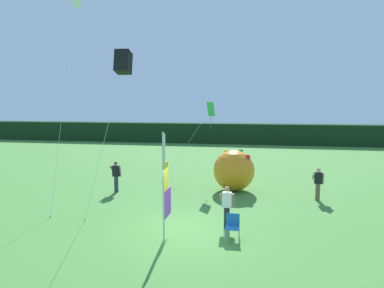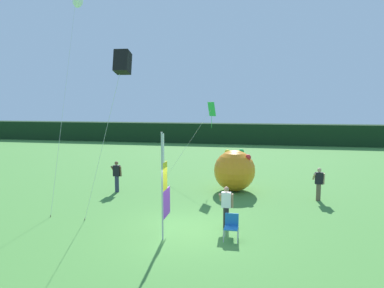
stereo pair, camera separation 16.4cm
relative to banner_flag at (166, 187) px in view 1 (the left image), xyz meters
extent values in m
plane|color=#478438|center=(0.51, 0.64, -1.82)|extent=(120.00, 120.00, 0.00)
cube|color=black|center=(0.51, 30.28, -0.61)|extent=(80.00, 2.40, 2.42)
cylinder|color=#B7B7BC|center=(0.00, -0.29, 0.08)|extent=(0.06, 0.06, 3.80)
cube|color=purple|center=(0.00, 0.22, -0.63)|extent=(0.02, 0.97, 1.01)
cube|color=yellow|center=(0.00, 0.04, 0.38)|extent=(0.02, 0.60, 1.01)
cube|color=white|center=(0.00, -0.15, 1.40)|extent=(0.02, 0.23, 1.01)
cylinder|color=black|center=(2.06, 1.31, -1.42)|extent=(0.22, 0.22, 0.81)
cube|color=white|center=(2.06, 1.31, -0.71)|extent=(0.36, 0.20, 0.59)
sphere|color=#A37556|center=(2.06, 1.31, -0.30)|extent=(0.20, 0.20, 0.20)
cylinder|color=#A37556|center=(1.83, 1.37, -0.65)|extent=(0.09, 0.48, 0.42)
cylinder|color=#A37556|center=(2.29, 1.32, -0.74)|extent=(0.09, 0.14, 0.56)
cylinder|color=brown|center=(6.18, 5.96, -1.40)|extent=(0.22, 0.22, 0.84)
cube|color=black|center=(6.18, 5.96, -0.70)|extent=(0.36, 0.20, 0.58)
sphere|color=tan|center=(6.18, 5.96, -0.28)|extent=(0.20, 0.20, 0.20)
cylinder|color=tan|center=(5.95, 6.02, -0.63)|extent=(0.09, 0.48, 0.42)
cylinder|color=tan|center=(6.41, 5.97, -0.73)|extent=(0.09, 0.14, 0.56)
cylinder|color=#2D334C|center=(-4.27, 5.61, -1.38)|extent=(0.22, 0.22, 0.87)
cube|color=black|center=(-4.27, 5.61, -0.65)|extent=(0.36, 0.20, 0.59)
sphere|color=brown|center=(-4.27, 5.61, -0.23)|extent=(0.20, 0.20, 0.20)
cylinder|color=brown|center=(-4.50, 5.67, -0.58)|extent=(0.09, 0.48, 0.42)
cylinder|color=brown|center=(-4.04, 5.62, -0.68)|extent=(0.09, 0.14, 0.56)
sphere|color=orange|center=(1.96, 7.10, -0.70)|extent=(2.25, 2.25, 2.25)
sphere|color=red|center=(2.69, 6.81, 0.11)|extent=(0.32, 0.32, 0.32)
sphere|color=yellow|center=(1.52, 7.53, 0.25)|extent=(0.32, 0.32, 0.32)
sphere|color=green|center=(2.29, 7.45, 0.32)|extent=(0.32, 0.32, 0.32)
cylinder|color=#BCBCC1|center=(2.12, -0.09, -1.61)|extent=(0.03, 0.03, 0.42)
cylinder|color=#BCBCC1|center=(2.60, -0.09, -1.61)|extent=(0.03, 0.03, 0.42)
cylinder|color=#BCBCC1|center=(2.12, 0.39, -1.61)|extent=(0.03, 0.03, 0.42)
cylinder|color=#BCBCC1|center=(2.60, 0.39, -1.61)|extent=(0.03, 0.03, 0.42)
cube|color=#1E66B2|center=(2.36, 0.15, -1.39)|extent=(0.48, 0.48, 0.03)
cube|color=#1E66B2|center=(2.36, 0.39, -1.15)|extent=(0.48, 0.03, 0.44)
cylinder|color=brown|center=(-5.34, 1.16, -1.78)|extent=(0.03, 0.03, 0.08)
cylinder|color=silver|center=(-5.52, 2.86, 3.08)|extent=(0.38, 3.42, 9.82)
cylinder|color=brown|center=(-2.49, 8.40, -1.78)|extent=(0.03, 0.03, 0.08)
cylinder|color=silver|center=(-1.05, 8.81, 0.40)|extent=(2.90, 0.83, 4.45)
cube|color=green|center=(0.39, 9.22, 2.63)|extent=(0.57, 0.56, 0.86)
cylinder|color=green|center=(0.39, 9.22, 1.84)|extent=(0.02, 0.02, 0.70)
cylinder|color=brown|center=(-3.71, 1.06, -1.78)|extent=(0.03, 0.03, 0.08)
cylinder|color=silver|center=(-2.70, 0.80, 1.31)|extent=(2.03, 0.53, 6.26)
cube|color=black|center=(-1.69, 0.54, 4.44)|extent=(0.57, 0.73, 0.90)
camera|label=1|loc=(3.08, -11.47, 2.91)|focal=32.06mm
camera|label=2|loc=(3.24, -11.44, 2.91)|focal=32.06mm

